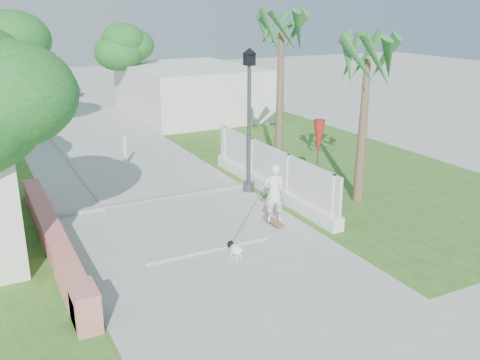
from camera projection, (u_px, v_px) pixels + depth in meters
ground at (250, 290)px, 11.07m from camera, size 90.00×90.00×0.00m
path_strip at (69, 118)px, 27.96m from camera, size 3.20×36.00×0.06m
curb at (156, 199)px, 16.13m from camera, size 6.50×0.25×0.10m
grass_right at (311, 156)px, 20.88m from camera, size 8.00×20.00×0.01m
pink_wall at (55, 242)px, 12.54m from camera, size 0.45×8.20×0.80m
lattice_fence at (270, 177)px, 16.61m from camera, size 0.35×7.00×1.50m
building_right at (190, 90)px, 28.49m from camera, size 6.00×8.00×2.60m
street_lamp at (249, 116)px, 16.23m from camera, size 0.44×0.44×4.44m
bollard at (125, 151)px, 19.43m from camera, size 0.14×0.14×1.09m
patio_umbrella at (319, 139)px, 16.44m from camera, size 0.36×0.36×2.30m
tree_path_left at (5, 51)px, 22.09m from camera, size 3.40×3.40×5.23m
tree_path_right at (125, 48)px, 28.27m from camera, size 3.00×3.00×4.79m
palm_far at (281, 42)px, 17.17m from camera, size 1.80×1.80×5.30m
palm_near at (367, 68)px, 14.90m from camera, size 1.80×1.80×4.70m
skateboarder at (255, 209)px, 13.43m from camera, size 2.12×1.53×1.70m
dog at (235, 249)px, 12.47m from camera, size 0.33×0.53×0.37m
parked_car at (47, 87)px, 33.86m from camera, size 4.23×1.87×1.41m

